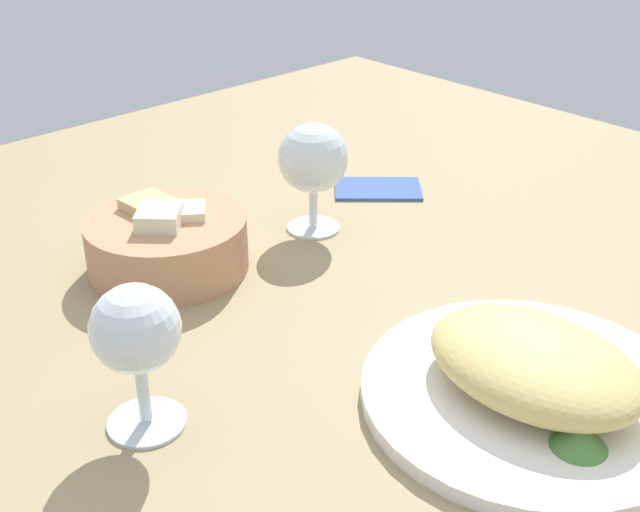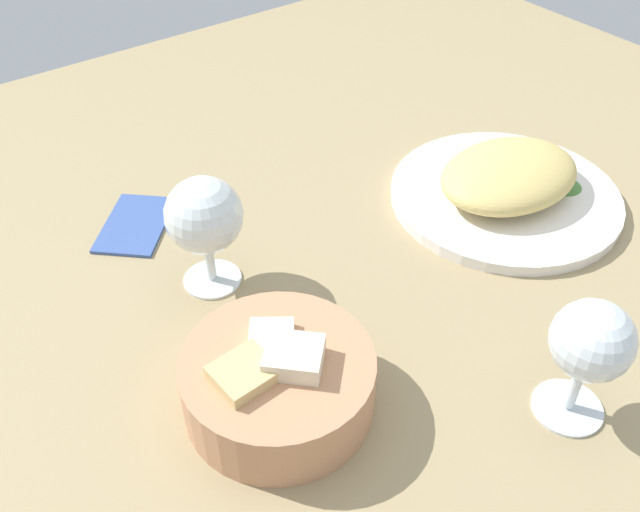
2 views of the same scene
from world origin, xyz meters
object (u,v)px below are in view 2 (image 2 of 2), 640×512
object	(u,v)px
plate	(505,196)
folded_napkin	(135,223)
bread_basket	(277,381)
wine_glass_near	(204,219)
wine_glass_far	(590,346)

from	to	relation	value
plate	folded_napkin	distance (cm)	44.51
bread_basket	folded_napkin	world-z (taller)	bread_basket
wine_glass_near	wine_glass_far	size ratio (longest dim) A/B	1.02
folded_napkin	plate	bearing A→B (deg)	102.92
plate	wine_glass_near	xyz separation A→B (cm)	(35.89, -8.88, 7.67)
wine_glass_near	folded_napkin	distance (cm)	15.97
wine_glass_near	folded_napkin	bearing A→B (deg)	-79.50
wine_glass_far	folded_napkin	bearing A→B (deg)	-67.67
plate	wine_glass_near	size ratio (longest dim) A/B	2.18
bread_basket	wine_glass_near	distance (cm)	18.78
bread_basket	wine_glass_far	bearing A→B (deg)	142.14
wine_glass_far	folded_napkin	size ratio (longest dim) A/B	1.13
wine_glass_far	plate	bearing A→B (deg)	-127.79
plate	wine_glass_near	world-z (taller)	wine_glass_near
wine_glass_near	wine_glass_far	world-z (taller)	wine_glass_near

